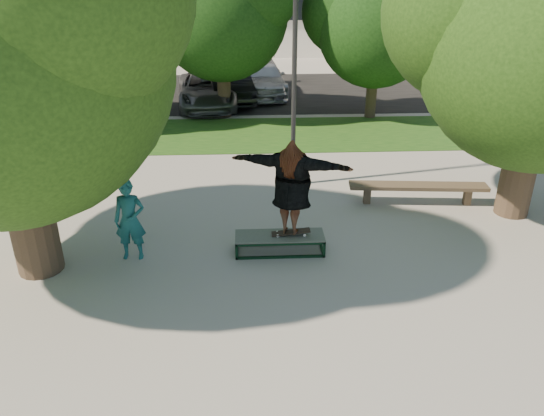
{
  "coord_description": "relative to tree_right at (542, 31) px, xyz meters",
  "views": [
    {
      "loc": [
        -0.19,
        -7.99,
        5.42
      ],
      "look_at": [
        0.24,
        0.6,
        1.39
      ],
      "focal_mm": 35.0,
      "sensor_mm": 36.0,
      "label": 1
    }
  ],
  "objects": [
    {
      "name": "ground",
      "position": [
        -5.92,
        -3.08,
        -4.09
      ],
      "size": [
        120.0,
        120.0,
        0.0
      ],
      "primitive_type": "plane",
      "color": "gray",
      "rests_on": "ground"
    },
    {
      "name": "grass_strip",
      "position": [
        -4.92,
        6.42,
        -4.08
      ],
      "size": [
        30.0,
        4.0,
        0.02
      ],
      "primitive_type": "cube",
      "color": "#164413",
      "rests_on": "ground"
    },
    {
      "name": "asphalt_strip",
      "position": [
        -5.92,
        12.92,
        -4.09
      ],
      "size": [
        40.0,
        8.0,
        0.01
      ],
      "primitive_type": "cube",
      "color": "black",
      "rests_on": "ground"
    },
    {
      "name": "tree_right",
      "position": [
        0.0,
        0.0,
        0.0
      ],
      "size": [
        6.24,
        5.33,
        6.51
      ],
      "color": "#38281E",
      "rests_on": "ground"
    },
    {
      "name": "bg_tree_left",
      "position": [
        -12.49,
        7.99,
        -0.36
      ],
      "size": [
        5.28,
        4.51,
        5.77
      ],
      "color": "#38281E",
      "rests_on": "ground"
    },
    {
      "name": "bg_tree_mid",
      "position": [
        -6.99,
        8.99,
        -0.08
      ],
      "size": [
        5.76,
        4.92,
        6.24
      ],
      "color": "#38281E",
      "rests_on": "ground"
    },
    {
      "name": "bg_tree_right",
      "position": [
        -1.48,
        8.48,
        -0.6
      ],
      "size": [
        5.04,
        4.31,
        5.43
      ],
      "color": "#38281E",
      "rests_on": "ground"
    },
    {
      "name": "lamppost",
      "position": [
        -4.92,
        1.92,
        -0.94
      ],
      "size": [
        0.25,
        0.15,
        6.11
      ],
      "color": "#2D2D30",
      "rests_on": "ground"
    },
    {
      "name": "grind_box",
      "position": [
        -5.48,
        -1.63,
        -3.9
      ],
      "size": [
        1.8,
        0.6,
        0.38
      ],
      "color": "black",
      "rests_on": "ground"
    },
    {
      "name": "skater_rig",
      "position": [
        -5.26,
        -1.63,
        -2.68
      ],
      "size": [
        2.45,
        1.44,
        2.01
      ],
      "rotation": [
        0.0,
        0.0,
        2.78
      ],
      "color": "white",
      "rests_on": "grind_box"
    },
    {
      "name": "bystander",
      "position": [
        -8.42,
        -1.71,
        -3.26
      ],
      "size": [
        0.61,
        0.4,
        1.66
      ],
      "primitive_type": "imported",
      "rotation": [
        0.0,
        0.0,
        -0.01
      ],
      "color": "#175659",
      "rests_on": "ground"
    },
    {
      "name": "bench",
      "position": [
        -1.98,
        0.55,
        -3.67
      ],
      "size": [
        3.34,
        0.72,
        0.51
      ],
      "rotation": [
        0.0,
        0.0,
        -0.09
      ],
      "color": "brown",
      "rests_on": "ground"
    },
    {
      "name": "car_silver_a",
      "position": [
        -13.57,
        12.79,
        -3.45
      ],
      "size": [
        2.25,
        4.0,
        1.28
      ],
      "primitive_type": "imported",
      "rotation": [
        0.0,
        0.0,
        0.21
      ],
      "color": "#9E9DA2",
      "rests_on": "asphalt_strip"
    },
    {
      "name": "car_dark",
      "position": [
        -6.78,
        11.38,
        -3.32
      ],
      "size": [
        2.23,
        4.87,
        1.55
      ],
      "primitive_type": "imported",
      "rotation": [
        0.0,
        0.0,
        0.13
      ],
      "color": "black",
      "rests_on": "asphalt_strip"
    },
    {
      "name": "car_grey",
      "position": [
        -7.69,
        10.42,
        -3.43
      ],
      "size": [
        2.67,
        4.96,
        1.32
      ],
      "primitive_type": "imported",
      "rotation": [
        0.0,
        0.0,
        0.1
      ],
      "color": "slate",
      "rests_on": "asphalt_strip"
    },
    {
      "name": "car_silver_b",
      "position": [
        -5.42,
        12.5,
        -3.38
      ],
      "size": [
        2.24,
        5.01,
        1.43
      ],
      "primitive_type": "imported",
      "rotation": [
        0.0,
        0.0,
        0.05
      ],
      "color": "#B6B5BA",
      "rests_on": "asphalt_strip"
    }
  ]
}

